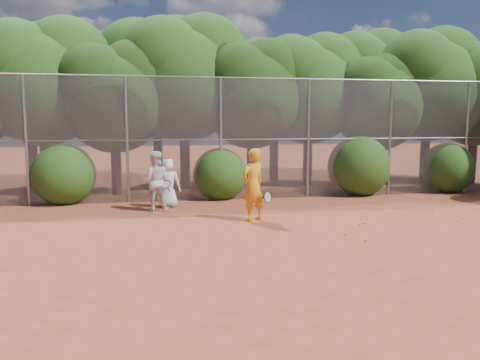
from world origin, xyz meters
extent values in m
plane|color=#953C21|center=(0.00, 0.00, 0.00)|extent=(80.00, 80.00, 0.00)
cylinder|color=gray|center=(-7.00, 6.00, 2.00)|extent=(0.09, 0.09, 4.00)
cylinder|color=gray|center=(-4.00, 6.00, 2.00)|extent=(0.09, 0.09, 4.00)
cylinder|color=gray|center=(-1.00, 6.00, 2.00)|extent=(0.09, 0.09, 4.00)
cylinder|color=gray|center=(2.00, 6.00, 2.00)|extent=(0.09, 0.09, 4.00)
cylinder|color=gray|center=(5.00, 6.00, 2.00)|extent=(0.09, 0.09, 4.00)
cylinder|color=gray|center=(8.00, 6.00, 2.00)|extent=(0.09, 0.09, 4.00)
cylinder|color=gray|center=(0.00, 6.00, 4.00)|extent=(20.00, 0.05, 0.05)
cylinder|color=gray|center=(0.00, 6.00, 2.00)|extent=(20.00, 0.04, 0.04)
cube|color=slate|center=(0.00, 6.00, 2.00)|extent=(20.00, 0.02, 4.00)
cylinder|color=black|center=(-7.00, 8.50, 1.26)|extent=(0.38, 0.38, 2.52)
sphere|color=#1D4310|center=(-7.00, 8.50, 3.73)|extent=(4.03, 4.03, 4.03)
sphere|color=#1D4310|center=(-6.19, 8.90, 4.74)|extent=(3.23, 3.23, 3.23)
sphere|color=#1D4310|center=(-7.71, 8.20, 4.54)|extent=(3.02, 3.02, 3.02)
cylinder|color=black|center=(-4.50, 7.80, 1.08)|extent=(0.36, 0.36, 2.17)
sphere|color=black|center=(-4.50, 7.80, 3.21)|extent=(3.47, 3.47, 3.47)
sphere|color=black|center=(-3.81, 8.15, 4.08)|extent=(2.78, 2.78, 2.78)
sphere|color=black|center=(-5.11, 7.54, 3.91)|extent=(2.60, 2.60, 2.60)
cylinder|color=black|center=(-2.00, 8.80, 1.33)|extent=(0.39, 0.39, 2.66)
sphere|color=#1D4310|center=(-2.00, 8.80, 3.94)|extent=(4.26, 4.26, 4.26)
sphere|color=#1D4310|center=(-1.15, 9.23, 5.00)|extent=(3.40, 3.40, 3.40)
sphere|color=#1D4310|center=(-2.74, 8.48, 4.79)|extent=(3.19, 3.19, 3.19)
cylinder|color=black|center=(0.50, 8.20, 1.14)|extent=(0.37, 0.37, 2.27)
sphere|color=black|center=(0.50, 8.20, 3.37)|extent=(3.64, 3.64, 3.64)
sphere|color=black|center=(1.23, 8.56, 4.28)|extent=(2.91, 2.91, 2.91)
sphere|color=black|center=(-0.14, 7.93, 4.10)|extent=(2.73, 2.73, 2.73)
cylinder|color=black|center=(3.00, 9.00, 1.22)|extent=(0.38, 0.38, 2.45)
sphere|color=#1D4310|center=(3.00, 9.00, 3.63)|extent=(3.92, 3.92, 3.92)
sphere|color=#1D4310|center=(3.78, 9.39, 4.61)|extent=(3.14, 3.14, 3.14)
sphere|color=#1D4310|center=(2.31, 8.71, 4.41)|extent=(2.94, 2.94, 2.94)
cylinder|color=black|center=(5.50, 8.00, 1.05)|extent=(0.36, 0.36, 2.10)
sphere|color=black|center=(5.50, 8.00, 3.11)|extent=(3.36, 3.36, 3.36)
sphere|color=black|center=(6.17, 8.34, 3.95)|extent=(2.69, 2.69, 2.69)
sphere|color=black|center=(4.91, 7.75, 3.78)|extent=(2.52, 2.52, 2.52)
cylinder|color=black|center=(8.00, 8.60, 1.29)|extent=(0.39, 0.39, 2.59)
sphere|color=#1D4310|center=(8.00, 8.60, 3.83)|extent=(4.14, 4.14, 4.14)
sphere|color=#1D4310|center=(8.83, 9.01, 4.87)|extent=(3.32, 3.32, 3.32)
sphere|color=#1D4310|center=(7.27, 8.29, 4.66)|extent=(3.11, 3.11, 3.11)
cylinder|color=black|center=(10.00, 8.30, 1.15)|extent=(0.37, 0.37, 2.31)
sphere|color=black|center=(10.00, 8.30, 3.42)|extent=(3.70, 3.70, 3.70)
sphere|color=black|center=(9.35, 8.02, 4.16)|extent=(2.77, 2.77, 2.77)
cylinder|color=black|center=(-8.00, 10.80, 1.31)|extent=(0.39, 0.39, 2.62)
sphere|color=#1D4310|center=(-8.00, 10.80, 3.88)|extent=(4.20, 4.20, 4.20)
sphere|color=#1D4310|center=(-7.16, 11.22, 4.94)|extent=(3.36, 3.36, 3.36)
sphere|color=#1D4310|center=(-8.73, 10.49, 4.72)|extent=(3.15, 3.15, 3.15)
cylinder|color=black|center=(-3.00, 11.00, 1.40)|extent=(0.40, 0.40, 2.80)
sphere|color=#1D4310|center=(-3.00, 11.00, 4.14)|extent=(4.48, 4.48, 4.48)
sphere|color=#1D4310|center=(-2.10, 11.45, 5.26)|extent=(3.58, 3.58, 3.58)
sphere|color=#1D4310|center=(-3.78, 10.66, 5.04)|extent=(3.36, 3.36, 3.36)
cylinder|color=black|center=(2.00, 10.60, 1.26)|extent=(0.38, 0.38, 2.52)
sphere|color=#1D4310|center=(2.00, 10.60, 3.73)|extent=(4.03, 4.03, 4.03)
sphere|color=#1D4310|center=(2.81, 11.00, 4.74)|extent=(3.23, 3.23, 3.23)
sphere|color=#1D4310|center=(1.29, 10.30, 4.54)|extent=(3.02, 3.02, 3.02)
cylinder|color=black|center=(6.50, 11.20, 1.36)|extent=(0.40, 0.40, 2.73)
sphere|color=#1D4310|center=(6.50, 11.20, 4.04)|extent=(4.37, 4.37, 4.37)
sphere|color=#1D4310|center=(7.37, 11.64, 5.13)|extent=(3.49, 3.49, 3.49)
sphere|color=#1D4310|center=(5.74, 10.87, 4.91)|extent=(3.28, 3.28, 3.28)
sphere|color=#1D4310|center=(-6.00, 6.30, 1.00)|extent=(2.00, 2.00, 2.00)
sphere|color=#1D4310|center=(-1.00, 6.30, 0.90)|extent=(1.80, 1.80, 1.80)
sphere|color=#1D4310|center=(4.00, 6.30, 1.10)|extent=(2.20, 2.20, 2.20)
sphere|color=#1D4310|center=(7.50, 6.30, 0.95)|extent=(1.90, 1.90, 1.90)
imported|color=orange|center=(-0.64, 2.59, 0.95)|extent=(0.83, 0.75, 1.90)
torus|color=black|center=(-0.29, 2.39, 0.65)|extent=(0.29, 0.24, 0.30)
cylinder|color=black|center=(-0.42, 2.57, 0.61)|extent=(0.19, 0.25, 0.08)
imported|color=silver|center=(-2.77, 4.87, 0.76)|extent=(0.80, 0.58, 1.51)
ellipsoid|color=red|center=(-2.77, 4.87, 1.47)|extent=(0.22, 0.22, 0.13)
sphere|color=#BDDD28|center=(-2.47, 4.67, 0.85)|extent=(0.07, 0.07, 0.07)
imported|color=silver|center=(-3.15, 4.49, 0.87)|extent=(0.88, 0.71, 1.75)
torus|color=black|center=(-2.85, 4.19, 0.80)|extent=(0.38, 0.35, 0.24)
cylinder|color=black|center=(-2.78, 4.33, 0.65)|extent=(0.14, 0.21, 0.22)
sphere|color=#BDDD28|center=(2.08, 1.65, 0.03)|extent=(0.07, 0.07, 0.07)
sphere|color=#BDDD28|center=(1.91, 1.62, 0.03)|extent=(0.07, 0.07, 0.07)
sphere|color=#BDDD28|center=(1.13, 0.70, 0.03)|extent=(0.07, 0.07, 0.07)
sphere|color=#BDDD28|center=(4.93, 1.74, 0.03)|extent=(0.07, 0.07, 0.07)
sphere|color=#BDDD28|center=(1.34, 0.07, 0.03)|extent=(0.07, 0.07, 0.07)
sphere|color=#BDDD28|center=(4.75, 2.88, 0.03)|extent=(0.07, 0.07, 0.07)
camera|label=1|loc=(-3.15, -9.23, 2.62)|focal=35.00mm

